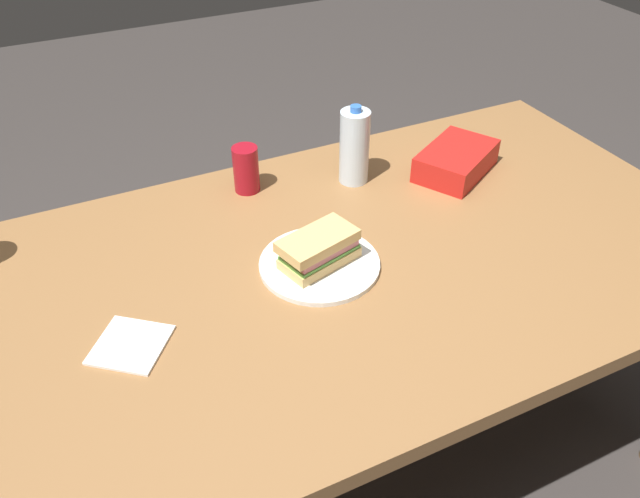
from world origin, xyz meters
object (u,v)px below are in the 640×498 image
at_px(sandwich, 319,249).
at_px(chip_bag, 456,161).
at_px(dining_table, 344,286).
at_px(water_bottle_tall, 354,147).
at_px(paper_plate, 320,265).
at_px(soda_can_red, 246,169).

relative_size(sandwich, chip_bag, 0.86).
relative_size(dining_table, water_bottle_tall, 8.53).
bearing_deg(dining_table, water_bottle_tall, -121.38).
bearing_deg(dining_table, chip_bag, -155.11).
relative_size(paper_plate, sandwich, 1.35).
bearing_deg(paper_plate, sandwich, 41.96).
xyz_separation_m(dining_table, chip_bag, (-0.44, -0.21, 0.12)).
xyz_separation_m(paper_plate, chip_bag, (-0.50, -0.21, 0.03)).
relative_size(paper_plate, water_bottle_tall, 1.26).
distance_m(dining_table, paper_plate, 0.11).
xyz_separation_m(chip_bag, water_bottle_tall, (0.27, -0.08, 0.06)).
bearing_deg(chip_bag, sandwich, -7.14).
bearing_deg(sandwich, paper_plate, -138.04).
xyz_separation_m(dining_table, soda_can_red, (0.09, -0.37, 0.14)).
bearing_deg(paper_plate, soda_can_red, -85.09).
bearing_deg(dining_table, sandwich, 4.54).
bearing_deg(paper_plate, chip_bag, -157.64).
relative_size(dining_table, soda_can_red, 14.82).
distance_m(dining_table, water_bottle_tall, 0.38).
height_order(sandwich, chip_bag, sandwich).
distance_m(dining_table, sandwich, 0.15).
bearing_deg(soda_can_red, water_bottle_tall, 164.14).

